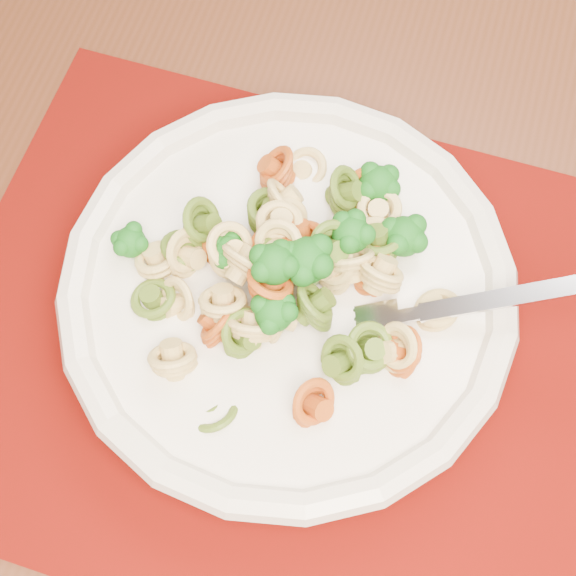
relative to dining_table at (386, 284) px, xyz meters
The scene contains 5 objects.
dining_table is the anchor object (origin of this frame).
placemat 0.16m from the dining_table, 97.18° to the right, with size 0.45×0.35×0.00m, color #5B0403.
pasta_bowl 0.18m from the dining_table, 107.47° to the right, with size 0.28×0.28×0.05m.
pasta_broccoli_heap 0.19m from the dining_table, 107.47° to the right, with size 0.24×0.24×0.06m, color #E2C46F, non-canonical shape.
fork 0.18m from the dining_table, 74.65° to the right, with size 0.19×0.02×0.01m, color silver, non-canonical shape.
Camera 1 is at (-0.12, -0.09, 1.27)m, focal length 50.00 mm.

